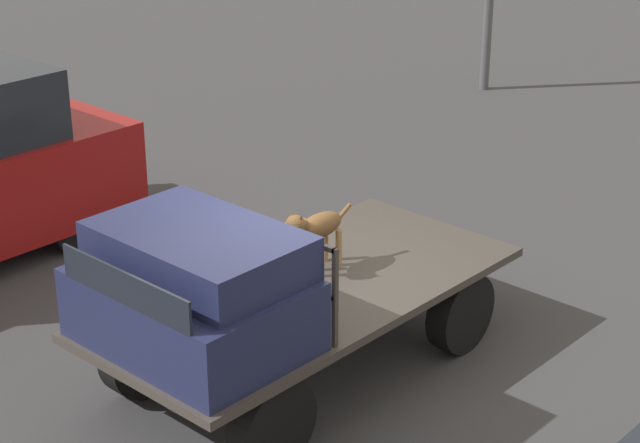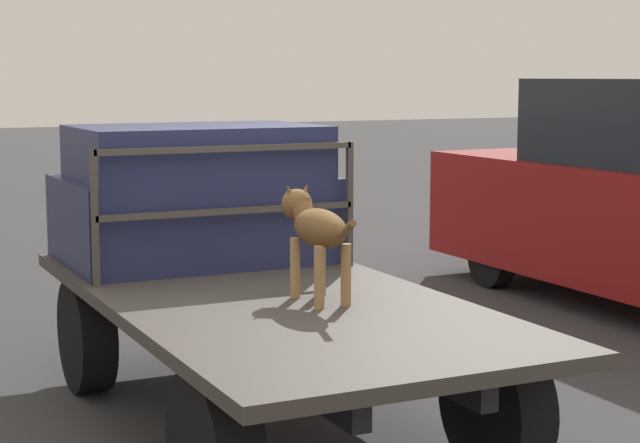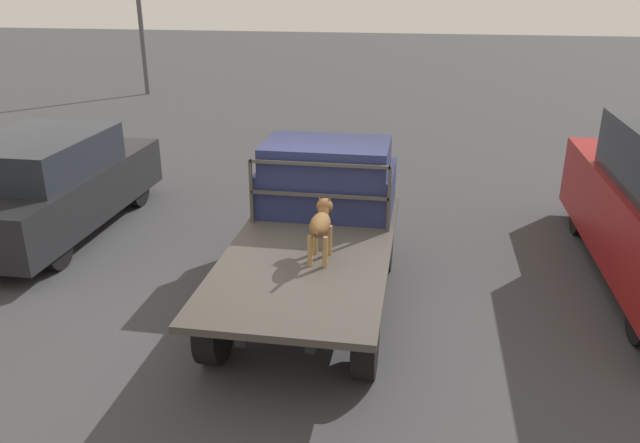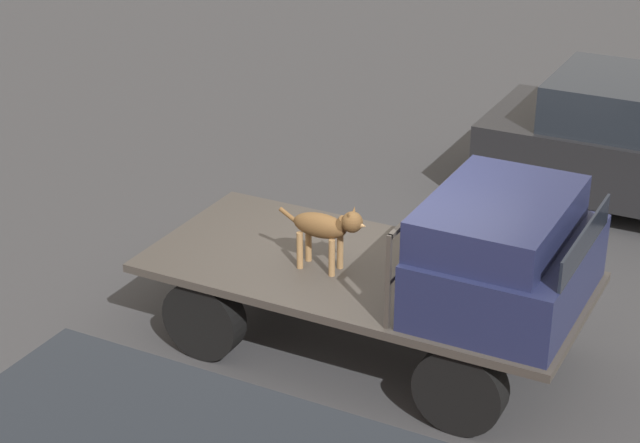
% 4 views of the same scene
% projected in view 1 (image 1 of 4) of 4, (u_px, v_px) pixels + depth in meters
% --- Properties ---
extents(ground_plane, '(80.00, 80.00, 0.00)m').
position_uv_depth(ground_plane, '(307.00, 369.00, 9.97)').
color(ground_plane, '#38383A').
extents(flatbed_truck, '(4.11, 1.95, 0.85)m').
position_uv_depth(flatbed_truck, '(307.00, 311.00, 9.73)').
color(flatbed_truck, black).
rests_on(flatbed_truck, ground).
extents(truck_cab, '(1.31, 1.83, 0.97)m').
position_uv_depth(truck_cab, '(194.00, 290.00, 8.56)').
color(truck_cab, '#1E2347').
rests_on(truck_cab, flatbed_truck).
extents(truck_headboard, '(0.04, 1.83, 0.87)m').
position_uv_depth(truck_headboard, '(256.00, 251.00, 8.99)').
color(truck_headboard, '#3D3833').
rests_on(truck_headboard, flatbed_truck).
extents(dog, '(0.89, 0.23, 0.67)m').
position_uv_depth(dog, '(314.00, 229.00, 9.78)').
color(dog, '#9E7547').
rests_on(dog, flatbed_truck).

